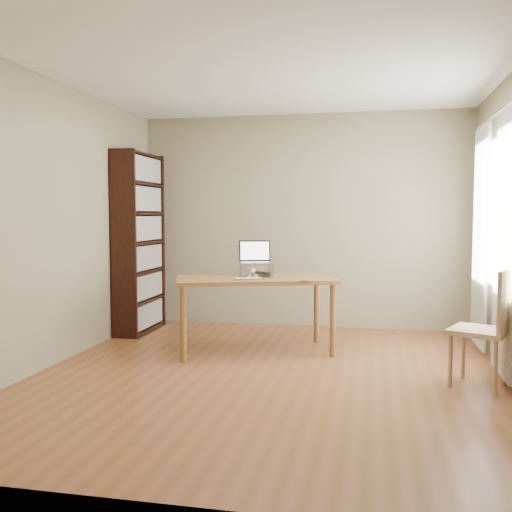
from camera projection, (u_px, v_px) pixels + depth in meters
The scene contains 10 objects.
room at pixel (273, 224), 4.80m from camera, with size 4.04×4.54×2.64m.
bookshelf at pixel (139, 243), 6.70m from camera, with size 0.30×0.90×2.10m.
curtains at pixel (491, 237), 5.20m from camera, with size 0.03×1.90×2.25m.
desk at pixel (255, 286), 5.72m from camera, with size 1.73×1.25×0.75m.
laptop_stand at pixel (256, 268), 5.78m from camera, with size 0.32×0.25×0.13m.
laptop at pixel (257, 257), 5.83m from camera, with size 0.38×0.37×0.23m.
keyboard at pixel (248, 279), 5.50m from camera, with size 0.30×0.22×0.02m.
coaster at pixel (304, 281), 5.37m from camera, with size 0.09×0.09×0.01m, color #50391B.
cat at pixel (253, 269), 5.82m from camera, with size 0.26×0.49×0.16m.
chair at pixel (489, 324), 4.52m from camera, with size 0.57×0.56×0.95m.
Camera 1 is at (0.86, -4.73, 1.37)m, focal length 40.00 mm.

